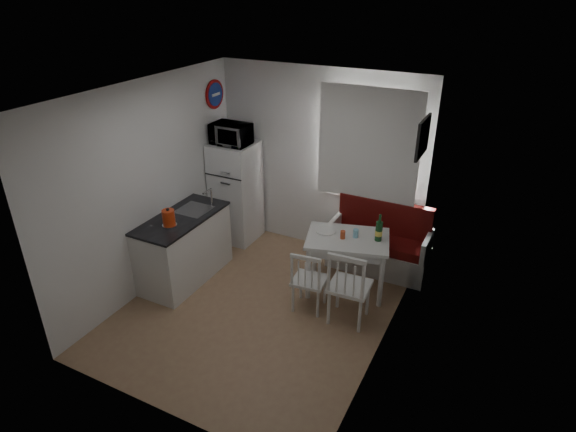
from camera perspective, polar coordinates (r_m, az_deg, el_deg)
name	(u,v)px	position (r m, az deg, el deg)	size (l,w,h in m)	color
floor	(259,308)	(5.97, -3.41, -10.78)	(3.00, 3.50, 0.02)	#956C4F
ceiling	(252,92)	(4.85, -4.25, 14.40)	(3.00, 3.50, 0.02)	white
wall_back	(320,162)	(6.72, 3.77, 6.37)	(3.00, 0.02, 2.60)	white
wall_front	(147,297)	(4.09, -16.35, -9.22)	(3.00, 0.02, 2.60)	white
wall_left	(150,188)	(6.12, -16.03, 3.26)	(0.02, 3.50, 2.60)	white
wall_right	(390,243)	(4.78, 11.98, -3.10)	(0.02, 3.50, 2.60)	white
window	(369,148)	(6.37, 9.60, 7.97)	(1.22, 0.06, 1.47)	silver
curtain	(368,146)	(6.29, 9.43, 8.23)	(1.35, 0.02, 1.50)	white
kitchen_counter	(185,247)	(6.41, -12.17, -3.62)	(0.62, 1.32, 1.16)	silver
wall_sign	(215,94)	(6.92, -8.63, 14.07)	(0.40, 0.40, 0.03)	navy
picture_frame	(423,137)	(5.49, 15.67, 8.99)	(0.04, 0.52, 0.42)	black
bench	(379,248)	(6.64, 10.72, -3.73)	(1.33, 0.51, 0.95)	silver
dining_table	(347,243)	(5.98, 7.06, -3.25)	(1.15, 0.95, 0.75)	silver
chair_left	(307,276)	(5.62, 2.22, -7.10)	(0.42, 0.40, 0.44)	silver
chair_right	(347,281)	(5.41, 7.03, -7.66)	(0.48, 0.46, 0.52)	silver
fridge	(236,192)	(7.16, -6.19, 2.84)	(0.60, 0.60, 1.50)	white
microwave	(231,134)	(6.81, -6.79, 9.63)	(0.53, 0.36, 0.29)	white
kettle	(169,218)	(5.94, -13.96, -0.22)	(0.18, 0.18, 0.24)	red
wine_bottle	(379,228)	(5.85, 10.75, -1.36)	(0.09, 0.09, 0.35)	#15431D
drinking_glass_orange	(343,235)	(5.89, 6.51, -2.22)	(0.06, 0.06, 0.10)	#CA4A21
drinking_glass_blue	(356,233)	(5.93, 8.03, -2.05)	(0.06, 0.06, 0.11)	#8DD5F1
plate	(326,231)	(6.04, 4.51, -1.77)	(0.25, 0.25, 0.02)	white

